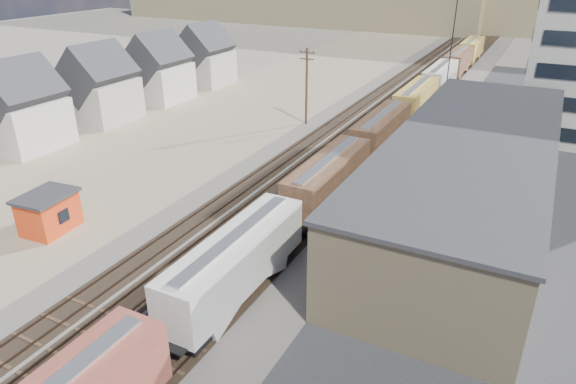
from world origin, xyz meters
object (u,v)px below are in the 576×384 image
at_px(maintenance_shed, 49,212).
at_px(freight_train, 400,113).
at_px(parked_car_red, 394,311).
at_px(utility_pole_north, 307,85).

bearing_deg(maintenance_shed, freight_train, 63.53).
xyz_separation_m(freight_train, maintenance_shed, (-18.55, -37.26, -1.12)).
relative_size(freight_train, parked_car_red, 25.03).
distance_m(maintenance_shed, parked_car_red, 28.58).
relative_size(maintenance_shed, parked_car_red, 1.00).
relative_size(freight_train, utility_pole_north, 11.97).
distance_m(utility_pole_north, parked_car_red, 41.23).
bearing_deg(parked_car_red, maintenance_shed, 146.44).
xyz_separation_m(utility_pole_north, parked_car_red, (22.27, -34.41, -4.48)).
bearing_deg(utility_pole_north, maintenance_shed, -99.88).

